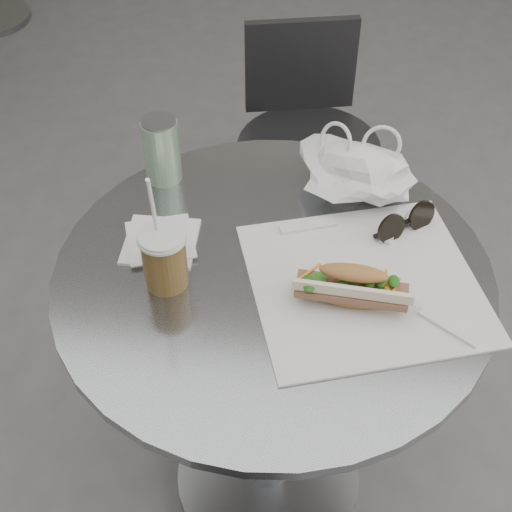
# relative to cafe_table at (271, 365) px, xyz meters

# --- Properties ---
(cafe_table) EXTENTS (0.76, 0.76, 0.74)m
(cafe_table) POSITION_rel_cafe_table_xyz_m (0.00, 0.00, 0.00)
(cafe_table) COLOR slate
(cafe_table) RESTS_ON ground
(chair_far) EXTENTS (0.39, 0.42, 0.74)m
(chair_far) POSITION_rel_cafe_table_xyz_m (0.01, 0.78, -0.13)
(chair_far) COLOR #2A2A2C
(chair_far) RESTS_ON ground
(sandwich_paper) EXTENTS (0.47, 0.45, 0.00)m
(sandwich_paper) POSITION_rel_cafe_table_xyz_m (0.16, -0.01, 0.28)
(sandwich_paper) COLOR white
(sandwich_paper) RESTS_ON cafe_table
(banh_mi) EXTENTS (0.23, 0.10, 0.08)m
(banh_mi) POSITION_rel_cafe_table_xyz_m (0.13, -0.06, 0.31)
(banh_mi) COLOR #A86C3F
(banh_mi) RESTS_ON sandwich_paper
(iced_coffee) EXTENTS (0.08, 0.08, 0.23)m
(iced_coffee) POSITION_rel_cafe_table_xyz_m (-0.18, -0.05, 0.33)
(iced_coffee) COLOR brown
(iced_coffee) RESTS_ON cafe_table
(sunglasses) EXTENTS (0.11, 0.10, 0.06)m
(sunglasses) POSITION_rel_cafe_table_xyz_m (0.22, 0.12, 0.30)
(sunglasses) COLOR black
(sunglasses) RESTS_ON cafe_table
(plastic_bag) EXTENTS (0.25, 0.22, 0.10)m
(plastic_bag) POSITION_rel_cafe_table_xyz_m (0.13, 0.22, 0.33)
(plastic_bag) COLOR white
(plastic_bag) RESTS_ON cafe_table
(napkin_stack) EXTENTS (0.15, 0.15, 0.01)m
(napkin_stack) POSITION_rel_cafe_table_xyz_m (-0.21, 0.04, 0.28)
(napkin_stack) COLOR white
(napkin_stack) RESTS_ON cafe_table
(drink_can) EXTENTS (0.07, 0.07, 0.13)m
(drink_can) POSITION_rel_cafe_table_xyz_m (-0.24, 0.23, 0.34)
(drink_can) COLOR #5FA364
(drink_can) RESTS_ON cafe_table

